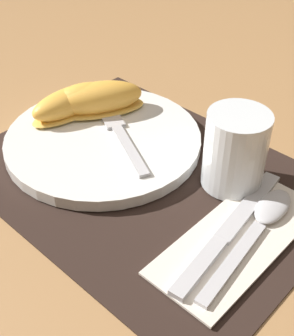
% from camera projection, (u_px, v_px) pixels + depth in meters
% --- Properties ---
extents(ground_plane, '(3.00, 3.00, 0.00)m').
position_uv_depth(ground_plane, '(146.00, 180.00, 0.59)').
color(ground_plane, '#A37547').
extents(placemat, '(0.44, 0.33, 0.00)m').
position_uv_depth(placemat, '(146.00, 178.00, 0.59)').
color(placemat, black).
rests_on(placemat, ground_plane).
extents(plate, '(0.27, 0.27, 0.02)m').
position_uv_depth(plate, '(103.00, 140.00, 0.64)').
color(plate, white).
rests_on(plate, placemat).
extents(juice_glass, '(0.08, 0.08, 0.10)m').
position_uv_depth(juice_glass, '(235.00, 154.00, 0.56)').
color(juice_glass, silver).
rests_on(juice_glass, placemat).
extents(napkin, '(0.09, 0.22, 0.00)m').
position_uv_depth(napkin, '(238.00, 238.00, 0.51)').
color(napkin, silver).
rests_on(napkin, placemat).
extents(knife, '(0.05, 0.22, 0.01)m').
position_uv_depth(knife, '(228.00, 231.00, 0.51)').
color(knife, '#BCBCC1').
rests_on(knife, napkin).
extents(spoon, '(0.05, 0.20, 0.01)m').
position_uv_depth(spoon, '(263.00, 220.00, 0.52)').
color(spoon, '#BCBCC1').
rests_on(spoon, napkin).
extents(fork, '(0.17, 0.10, 0.00)m').
position_uv_depth(fork, '(118.00, 130.00, 0.64)').
color(fork, '#BCBCC1').
rests_on(fork, plate).
extents(citrus_wedge_0, '(0.12, 0.14, 0.04)m').
position_uv_depth(citrus_wedge_0, '(99.00, 100.00, 0.67)').
color(citrus_wedge_0, '#F7C656').
rests_on(citrus_wedge_0, plate).
extents(citrus_wedge_1, '(0.09, 0.11, 0.04)m').
position_uv_depth(citrus_wedge_1, '(87.00, 100.00, 0.67)').
color(citrus_wedge_1, '#F7C656').
rests_on(citrus_wedge_1, plate).
extents(citrus_wedge_2, '(0.06, 0.13, 0.04)m').
position_uv_depth(citrus_wedge_2, '(69.00, 104.00, 0.67)').
color(citrus_wedge_2, '#F7C656').
rests_on(citrus_wedge_2, plate).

